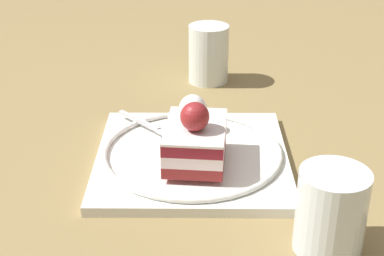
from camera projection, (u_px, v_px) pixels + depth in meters
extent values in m
plane|color=olive|center=(212.00, 159.00, 0.77)|extent=(2.40, 2.40, 0.00)
cube|color=white|center=(192.00, 158.00, 0.75)|extent=(0.27, 0.27, 0.01)
torus|color=white|center=(192.00, 151.00, 0.75)|extent=(0.25, 0.25, 0.01)
cube|color=maroon|center=(195.00, 154.00, 0.72)|extent=(0.10, 0.07, 0.01)
cube|color=white|center=(195.00, 143.00, 0.72)|extent=(0.10, 0.07, 0.01)
cube|color=maroon|center=(196.00, 133.00, 0.71)|extent=(0.10, 0.07, 0.01)
cube|color=white|center=(196.00, 127.00, 0.71)|extent=(0.10, 0.07, 0.00)
sphere|color=maroon|center=(195.00, 117.00, 0.69)|extent=(0.03, 0.03, 0.03)
ellipsoid|color=white|center=(193.00, 111.00, 0.80)|extent=(0.04, 0.04, 0.05)
cube|color=silver|center=(140.00, 121.00, 0.82)|extent=(0.06, 0.07, 0.00)
cube|color=silver|center=(163.00, 132.00, 0.79)|extent=(0.02, 0.02, 0.00)
cube|color=silver|center=(170.00, 138.00, 0.77)|extent=(0.02, 0.02, 0.00)
cube|color=silver|center=(172.00, 137.00, 0.77)|extent=(0.02, 0.02, 0.00)
cube|color=silver|center=(174.00, 136.00, 0.77)|extent=(0.02, 0.02, 0.00)
cube|color=silver|center=(176.00, 136.00, 0.78)|extent=(0.02, 0.02, 0.00)
cylinder|color=white|center=(209.00, 54.00, 0.98)|extent=(0.07, 0.07, 0.10)
cylinder|color=silver|center=(208.00, 65.00, 0.99)|extent=(0.06, 0.06, 0.05)
cylinder|color=silver|center=(331.00, 211.00, 0.58)|extent=(0.07, 0.07, 0.09)
cylinder|color=#B7232D|center=(330.00, 219.00, 0.59)|extent=(0.06, 0.06, 0.07)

